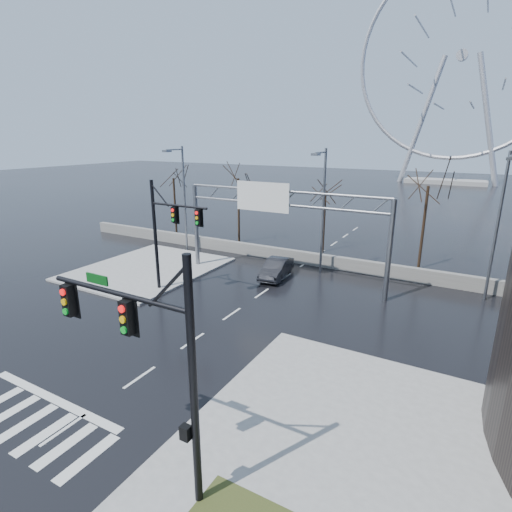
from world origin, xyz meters
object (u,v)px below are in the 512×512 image
Objects in this scene: car at (276,268)px; signal_mast_near at (154,352)px; signal_mast_far at (167,227)px; sign_gantry at (276,215)px; ferris_wheel at (461,64)px.

signal_mast_near is at bearing -80.84° from car.
car is (5.23, 6.65, -4.08)m from signal_mast_far.
signal_mast_near is 17.03m from signal_mast_far.
signal_mast_near and signal_mast_far have the same top height.
sign_gantry is 4.49m from car.
sign_gantry is 3.61× the size of car.
ferris_wheel reaches higher than sign_gantry.
signal_mast_far is 0.16× the size of ferris_wheel.
car is (-5.64, -79.39, -25.39)m from ferris_wheel.
ferris_wheel is (10.87, 86.04, 21.30)m from signal_mast_far.
ferris_wheel is (-0.14, 99.04, 21.26)m from signal_mast_near.
car is at bearing 106.40° from signal_mast_near.
signal_mast_near is 1.76× the size of car.
signal_mast_far is 89.30m from ferris_wheel.
signal_mast_near is at bearing -89.92° from ferris_wheel.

